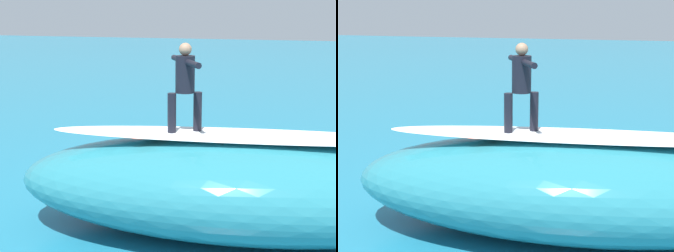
{
  "view_description": "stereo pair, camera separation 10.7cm",
  "coord_description": "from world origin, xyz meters",
  "views": [
    {
      "loc": [
        -2.05,
        10.78,
        3.89
      ],
      "look_at": [
        1.32,
        0.69,
        1.35
      ],
      "focal_mm": 50.81,
      "sensor_mm": 36.0,
      "label": 1
    },
    {
      "loc": [
        -2.15,
        10.74,
        3.89
      ],
      "look_at": [
        1.32,
        0.69,
        1.35
      ],
      "focal_mm": 50.81,
      "sensor_mm": 36.0,
      "label": 2
    }
  ],
  "objects": [
    {
      "name": "surfboard_paddling",
      "position": [
        2.41,
        -1.64,
        0.04
      ],
      "size": [
        0.61,
        2.05,
        0.08
      ],
      "primitive_type": "ellipsoid",
      "rotation": [
        0.0,
        0.0,
        -1.51
      ],
      "color": "#EAE5C6",
      "rests_on": "ground_plane"
    },
    {
      "name": "surfer_riding",
      "position": [
        0.23,
        3.02,
        2.75
      ],
      "size": [
        0.88,
        1.28,
        1.55
      ],
      "rotation": [
        0.0,
        0.0,
        0.58
      ],
      "color": "black",
      "rests_on": "surfboard_riding"
    },
    {
      "name": "wave_crest",
      "position": [
        -0.79,
        2.84,
        0.89
      ],
      "size": [
        8.51,
        4.38,
        1.78
      ],
      "primitive_type": "ellipsoid",
      "rotation": [
        0.0,
        0.0,
        0.18
      ],
      "color": "teal",
      "rests_on": "ground_plane"
    },
    {
      "name": "ground_plane",
      "position": [
        0.0,
        0.0,
        0.0
      ],
      "size": [
        120.0,
        120.0,
        0.0
      ],
      "primitive_type": "plane",
      "color": "teal"
    },
    {
      "name": "foam_patch_mid",
      "position": [
        2.79,
        2.2,
        0.05
      ],
      "size": [
        0.83,
        0.98,
        0.1
      ],
      "primitive_type": "ellipsoid",
      "rotation": [
        0.0,
        0.0,
        1.14
      ],
      "color": "white",
      "rests_on": "ground_plane"
    },
    {
      "name": "wave_foam_lip",
      "position": [
        -0.79,
        2.84,
        1.82
      ],
      "size": [
        6.97,
        2.25,
        0.08
      ],
      "primitive_type": "ellipsoid",
      "rotation": [
        0.0,
        0.0,
        0.18
      ],
      "color": "white",
      "rests_on": "wave_crest"
    },
    {
      "name": "surfer_paddling",
      "position": [
        2.4,
        -1.52,
        0.2
      ],
      "size": [
        0.37,
        1.61,
        0.29
      ],
      "rotation": [
        0.0,
        0.0,
        -1.51
      ],
      "color": "black",
      "rests_on": "surfboard_paddling"
    },
    {
      "name": "foam_patch_near",
      "position": [
        -1.33,
        -1.23,
        0.08
      ],
      "size": [
        0.87,
        0.9,
        0.17
      ],
      "primitive_type": "ellipsoid",
      "rotation": [
        0.0,
        0.0,
        2.22
      ],
      "color": "white",
      "rests_on": "ground_plane"
    },
    {
      "name": "surfboard_riding",
      "position": [
        0.23,
        3.02,
        1.82
      ],
      "size": [
        1.95,
        1.52,
        0.07
      ],
      "primitive_type": "ellipsoid",
      "rotation": [
        0.0,
        0.0,
        0.58
      ],
      "color": "#E0563D",
      "rests_on": "wave_crest"
    }
  ]
}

